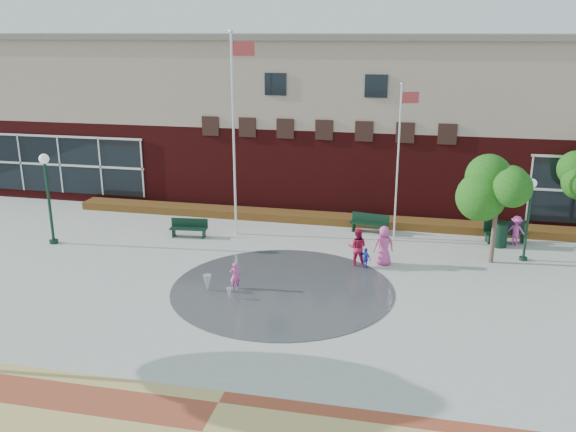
% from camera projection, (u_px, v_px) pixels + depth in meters
% --- Properties ---
extents(ground, '(120.00, 120.00, 0.00)m').
position_uv_depth(ground, '(262.00, 325.00, 20.21)').
color(ground, '#666056').
rests_on(ground, ground).
extents(plaza_concrete, '(46.00, 18.00, 0.01)m').
position_uv_depth(plaza_concrete, '(288.00, 279.00, 23.94)').
color(plaza_concrete, '#A8A8A0').
rests_on(plaza_concrete, ground).
extents(splash_pad, '(8.40, 8.40, 0.01)m').
position_uv_depth(splash_pad, '(282.00, 289.00, 23.01)').
color(splash_pad, '#383A3D').
rests_on(splash_pad, ground).
extents(library_building, '(44.40, 10.40, 9.20)m').
position_uv_depth(library_building, '(338.00, 116.00, 35.18)').
color(library_building, '#4A0C0D').
rests_on(library_building, ground).
extents(flower_bed, '(26.00, 1.20, 0.40)m').
position_uv_depth(flower_bed, '(320.00, 222.00, 31.04)').
color(flower_bed, maroon).
rests_on(flower_bed, ground).
extents(flagpole_left, '(1.10, 0.27, 9.43)m').
position_uv_depth(flagpole_left, '(235.00, 125.00, 27.67)').
color(flagpole_left, white).
rests_on(flagpole_left, ground).
extents(flagpole_right, '(0.83, 0.38, 7.19)m').
position_uv_depth(flagpole_right, '(399.00, 154.00, 27.49)').
color(flagpole_right, white).
rests_on(flagpole_right, ground).
extents(lamp_left, '(0.44, 0.44, 4.18)m').
position_uv_depth(lamp_left, '(48.00, 189.00, 27.19)').
color(lamp_left, '#123020').
rests_on(lamp_left, ground).
extents(lamp_right, '(0.38, 0.38, 3.57)m').
position_uv_depth(lamp_right, '(529.00, 210.00, 25.24)').
color(lamp_right, '#123020').
rests_on(lamp_right, ground).
extents(bench_left, '(1.80, 0.67, 0.88)m').
position_uv_depth(bench_left, '(189.00, 232.00, 28.71)').
color(bench_left, '#123020').
rests_on(bench_left, ground).
extents(bench_mid, '(1.90, 0.84, 0.92)m').
position_uv_depth(bench_mid, '(369.00, 227.00, 29.32)').
color(bench_mid, '#123020').
rests_on(bench_mid, ground).
extents(bench_right, '(2.00, 0.98, 0.97)m').
position_uv_depth(bench_right, '(505.00, 236.00, 27.97)').
color(bench_right, '#123020').
rests_on(bench_right, ground).
extents(trash_can, '(0.72, 0.72, 1.18)m').
position_uv_depth(trash_can, '(500.00, 234.00, 27.37)').
color(trash_can, '#123020').
rests_on(trash_can, ground).
extents(tree_mid, '(2.75, 2.75, 4.64)m').
position_uv_depth(tree_mid, '(499.00, 185.00, 24.66)').
color(tree_mid, '#4F3A32').
rests_on(tree_mid, ground).
extents(water_jet_a, '(0.32, 0.32, 0.63)m').
position_uv_depth(water_jet_a, '(208.00, 291.00, 22.82)').
color(water_jet_a, white).
rests_on(water_jet_a, ground).
extents(water_jet_b, '(0.19, 0.19, 0.43)m').
position_uv_depth(water_jet_b, '(229.00, 300.00, 22.12)').
color(water_jet_b, white).
rests_on(water_jet_b, ground).
extents(child_splash, '(0.45, 0.37, 1.07)m').
position_uv_depth(child_splash, '(235.00, 276.00, 22.86)').
color(child_splash, '#EB51AB').
rests_on(child_splash, ground).
extents(adult_red, '(0.81, 0.64, 1.64)m').
position_uv_depth(adult_red, '(357.00, 247.00, 25.07)').
color(adult_red, '#B81840').
rests_on(adult_red, ground).
extents(adult_pink, '(0.93, 0.72, 1.68)m').
position_uv_depth(adult_pink, '(384.00, 246.00, 25.16)').
color(adult_pink, '#D54793').
rests_on(adult_pink, ground).
extents(child_blue, '(0.56, 0.49, 0.90)m').
position_uv_depth(child_blue, '(366.00, 259.00, 24.84)').
color(child_blue, blue).
rests_on(child_blue, ground).
extents(person_bench, '(1.02, 0.79, 1.40)m').
position_uv_depth(person_bench, '(516.00, 231.00, 27.48)').
color(person_bench, '#EA47B4').
rests_on(person_bench, ground).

